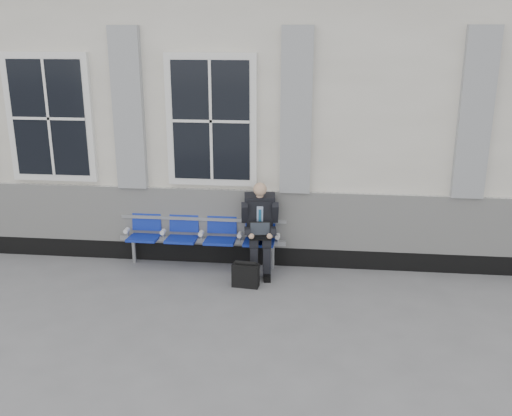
# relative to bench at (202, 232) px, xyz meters

# --- Properties ---
(ground) EXTENTS (70.00, 70.00, 0.00)m
(ground) POSITION_rel_bench_xyz_m (-0.19, -1.32, -0.55)
(ground) COLOR slate
(ground) RESTS_ON ground
(station_building) EXTENTS (14.40, 4.40, 4.49)m
(station_building) POSITION_rel_bench_xyz_m (-0.20, 2.15, 1.67)
(station_building) COLOR white
(station_building) RESTS_ON ground
(bench) EXTENTS (2.60, 0.47, 0.91)m
(bench) POSITION_rel_bench_xyz_m (0.00, 0.00, 0.00)
(bench) COLOR #9EA0A3
(bench) RESTS_ON ground
(businessman) EXTENTS (0.58, 0.78, 1.40)m
(businessman) POSITION_rel_bench_xyz_m (0.91, -0.13, 0.21)
(businessman) COLOR black
(businessman) RESTS_ON ground
(briefcase) EXTENTS (0.40, 0.20, 0.39)m
(briefcase) POSITION_rel_bench_xyz_m (0.77, -0.72, -0.37)
(briefcase) COLOR black
(briefcase) RESTS_ON ground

